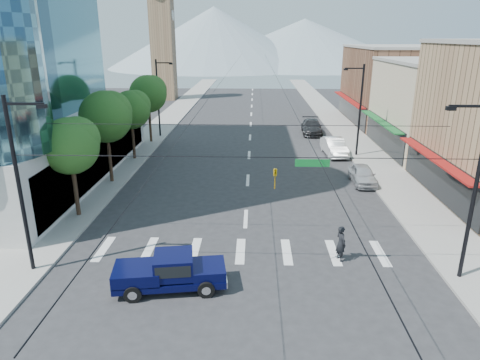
% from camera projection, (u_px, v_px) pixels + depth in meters
% --- Properties ---
extents(ground, '(160.00, 160.00, 0.00)m').
position_uv_depth(ground, '(243.00, 265.00, 22.65)').
color(ground, '#28282B').
rests_on(ground, ground).
extents(sidewalk_left, '(4.00, 120.00, 0.15)m').
position_uv_depth(sidewalk_left, '(167.00, 120.00, 60.89)').
color(sidewalk_left, gray).
rests_on(sidewalk_left, ground).
extents(sidewalk_right, '(4.00, 120.00, 0.15)m').
position_uv_depth(sidewalk_right, '(336.00, 122.00, 60.11)').
color(sidewalk_right, gray).
rests_on(sidewalk_right, ground).
extents(shop_mid, '(12.00, 14.00, 9.00)m').
position_uv_depth(shop_mid, '(447.00, 109.00, 43.28)').
color(shop_mid, tan).
rests_on(shop_mid, ground).
extents(shop_far, '(12.00, 18.00, 10.00)m').
position_uv_depth(shop_far, '(398.00, 86.00, 58.27)').
color(shop_far, brown).
rests_on(shop_far, ground).
extents(clock_tower, '(4.80, 4.80, 20.40)m').
position_uv_depth(clock_tower, '(163.00, 41.00, 78.48)').
color(clock_tower, '#8C6B4C').
rests_on(clock_tower, ground).
extents(mountain_left, '(80.00, 80.00, 22.00)m').
position_uv_depth(mountain_left, '(214.00, 37.00, 161.65)').
color(mountain_left, gray).
rests_on(mountain_left, ground).
extents(mountain_right, '(90.00, 90.00, 18.00)m').
position_uv_depth(mountain_right, '(304.00, 43.00, 170.62)').
color(mountain_right, gray).
rests_on(mountain_right, ground).
extents(tree_near, '(3.65, 3.64, 6.71)m').
position_uv_depth(tree_near, '(72.00, 144.00, 27.18)').
color(tree_near, black).
rests_on(tree_near, ground).
extents(tree_midnear, '(4.09, 4.09, 7.52)m').
position_uv_depth(tree_midnear, '(108.00, 115.00, 33.62)').
color(tree_midnear, black).
rests_on(tree_midnear, ground).
extents(tree_midfar, '(3.65, 3.64, 6.71)m').
position_uv_depth(tree_midfar, '(132.00, 108.00, 40.44)').
color(tree_midfar, black).
rests_on(tree_midfar, ground).
extents(tree_far, '(4.09, 4.09, 7.52)m').
position_uv_depth(tree_far, '(149.00, 93.00, 46.87)').
color(tree_far, black).
rests_on(tree_far, ground).
extents(signal_rig, '(21.80, 0.20, 9.00)m').
position_uv_depth(signal_rig, '(247.00, 189.00, 20.21)').
color(signal_rig, black).
rests_on(signal_rig, ground).
extents(lamp_pole_nw, '(2.00, 0.25, 9.00)m').
position_uv_depth(lamp_pole_nw, '(159.00, 95.00, 49.82)').
color(lamp_pole_nw, black).
rests_on(lamp_pole_nw, ground).
extents(lamp_pole_ne, '(2.00, 0.25, 9.00)m').
position_uv_depth(lamp_pole_ne, '(359.00, 107.00, 41.55)').
color(lamp_pole_ne, black).
rests_on(lamp_pole_ne, ground).
extents(pickup_truck, '(5.55, 2.68, 1.81)m').
position_uv_depth(pickup_truck, '(169.00, 271.00, 20.22)').
color(pickup_truck, '#070933').
rests_on(pickup_truck, ground).
extents(pedestrian, '(0.70, 0.85, 1.99)m').
position_uv_depth(pedestrian, '(341.00, 243.00, 22.81)').
color(pedestrian, black).
rests_on(pedestrian, ground).
extents(parked_car_near, '(1.82, 4.45, 1.51)m').
position_uv_depth(parked_car_near, '(363.00, 175.00, 34.89)').
color(parked_car_near, '#B9BABE').
rests_on(parked_car_near, ground).
extents(parked_car_mid, '(2.22, 5.34, 1.72)m').
position_uv_depth(parked_car_mid, '(334.00, 147.00, 43.26)').
color(parked_car_mid, white).
rests_on(parked_car_mid, ground).
extents(parked_car_far, '(2.65, 6.01, 1.71)m').
position_uv_depth(parked_car_far, '(312.00, 127.00, 52.74)').
color(parked_car_far, '#28282A').
rests_on(parked_car_far, ground).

